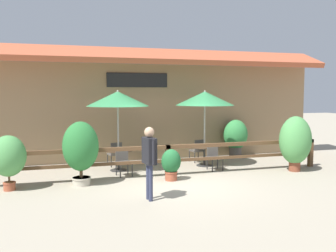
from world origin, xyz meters
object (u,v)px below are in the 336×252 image
object	(u,v)px
chair_near_streetside	(123,160)
chair_near_wallside	(115,153)
potted_plant_entrance_palm	(81,148)
dining_table_middle	(204,150)
potted_plant_broad_leaf	(295,141)
potted_plant_tall_tropical	(171,163)
dining_table_near	(118,154)
potted_plant_small_flowering	(236,136)
patio_umbrella_middle	(205,98)
chair_middle_streetside	(214,156)
pedestrian	(149,153)
patio_umbrella_near	(118,99)
chair_middle_wallside	(198,150)
potted_plant_corner_fern	(8,157)

from	to	relation	value
chair_near_streetside	chair_near_wallside	size ratio (longest dim) A/B	1.00
potted_plant_entrance_palm	dining_table_middle	bearing A→B (deg)	20.06
potted_plant_broad_leaf	potted_plant_tall_tropical	size ratio (longest dim) A/B	1.96
dining_table_near	chair_near_wallside	size ratio (longest dim) A/B	1.17
chair_near_streetside	potted_plant_small_flowering	bearing A→B (deg)	13.09
potted_plant_tall_tropical	patio_umbrella_middle	bearing A→B (deg)	44.67
dining_table_near	chair_middle_streetside	world-z (taller)	chair_middle_streetside
dining_table_middle	potted_plant_entrance_palm	size ratio (longest dim) A/B	0.56
patio_umbrella_middle	potted_plant_entrance_palm	distance (m)	4.74
pedestrian	dining_table_near	bearing A→B (deg)	-4.54
patio_umbrella_near	pedestrian	distance (m)	3.77
potted_plant_small_flowering	pedestrian	bearing A→B (deg)	-134.33
patio_umbrella_middle	potted_plant_small_flowering	distance (m)	2.75
pedestrian	patio_umbrella_near	bearing A→B (deg)	-4.54
chair_near_streetside	chair_middle_wallside	bearing A→B (deg)	15.59
potted_plant_tall_tropical	potted_plant_entrance_palm	world-z (taller)	potted_plant_entrance_palm
potted_plant_entrance_palm	pedestrian	bearing A→B (deg)	-53.39
chair_near_streetside	chair_middle_streetside	bearing A→B (deg)	-9.90
potted_plant_entrance_palm	dining_table_near	bearing A→B (deg)	51.44
chair_near_wallside	potted_plant_broad_leaf	world-z (taller)	potted_plant_broad_leaf
potted_plant_small_flowering	potted_plant_entrance_palm	bearing A→B (deg)	-154.87
potted_plant_tall_tropical	potted_plant_small_flowering	bearing A→B (deg)	40.14
potted_plant_corner_fern	dining_table_middle	bearing A→B (deg)	14.50
chair_middle_streetside	potted_plant_corner_fern	bearing A→B (deg)	-175.03
patio_umbrella_near	potted_plant_entrance_palm	distance (m)	2.46
dining_table_near	dining_table_middle	distance (m)	2.99
chair_near_wallside	potted_plant_small_flowering	world-z (taller)	potted_plant_small_flowering
patio_umbrella_near	dining_table_near	world-z (taller)	patio_umbrella_near
dining_table_middle	chair_middle_wallside	world-z (taller)	chair_middle_wallside
potted_plant_corner_fern	potted_plant_tall_tropical	bearing A→B (deg)	-2.01
patio_umbrella_near	dining_table_near	xyz separation A→B (m)	(0.00, -0.00, -1.77)
dining_table_middle	potted_plant_small_flowering	distance (m)	2.31
chair_near_streetside	chair_middle_streetside	xyz separation A→B (m)	(3.01, -0.02, 0.00)
potted_plant_broad_leaf	chair_middle_wallside	bearing A→B (deg)	135.74
chair_near_streetside	chair_middle_streetside	size ratio (longest dim) A/B	1.00
dining_table_middle	potted_plant_small_flowering	xyz separation A→B (m)	(1.87, 1.32, 0.26)
patio_umbrella_near	potted_plant_broad_leaf	distance (m)	5.88
dining_table_near	potted_plant_entrance_palm	distance (m)	2.13
patio_umbrella_near	chair_near_streetside	bearing A→B (deg)	-87.90
potted_plant_tall_tropical	potted_plant_small_flowering	size ratio (longest dim) A/B	0.62
pedestrian	dining_table_middle	bearing A→B (deg)	-45.93
potted_plant_broad_leaf	potted_plant_corner_fern	xyz separation A→B (m)	(-8.58, 0.09, -0.10)
chair_near_streetside	potted_plant_tall_tropical	bearing A→B (deg)	-50.32
patio_umbrella_near	patio_umbrella_middle	bearing A→B (deg)	-1.19
potted_plant_entrance_palm	pedestrian	distance (m)	2.42
dining_table_near	patio_umbrella_near	bearing A→B (deg)	135.00
chair_near_wallside	patio_umbrella_middle	size ratio (longest dim) A/B	0.32
patio_umbrella_near	potted_plant_tall_tropical	xyz separation A→B (m)	(1.23, -1.80, -1.84)
potted_plant_corner_fern	pedestrian	bearing A→B (deg)	-30.47
patio_umbrella_middle	potted_plant_corner_fern	bearing A→B (deg)	-165.50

